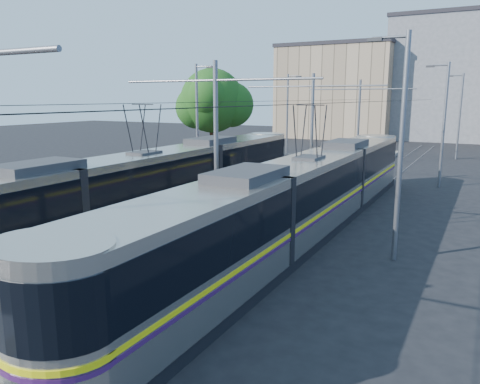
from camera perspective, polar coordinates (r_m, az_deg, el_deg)
The scene contains 13 objects.
ground at distance 14.76m, azimuth -19.36°, elevation -12.40°, with size 160.00×160.00×0.00m, color black.
platform at distance 28.45m, azimuth 6.51°, elevation -0.08°, with size 4.00×50.00×0.30m, color gray.
tactile_strip_left at distance 28.97m, azimuth 3.85°, elevation 0.49°, with size 0.70×50.00×0.01m, color gray.
tactile_strip_right at distance 27.93m, azimuth 9.28°, elevation -0.05°, with size 0.70×50.00×0.01m, color gray.
rails at distance 28.48m, azimuth 6.51°, elevation -0.35°, with size 8.71×70.00×0.03m.
tram_left at distance 21.98m, azimuth -11.41°, elevation 0.49°, with size 2.43×28.74×5.50m.
tram_right at distance 20.00m, azimuth 8.27°, elevation -0.05°, with size 2.43×28.27×5.50m.
catenary at distance 25.29m, azimuth 4.33°, elevation 8.52°, with size 9.20×70.00×7.00m.
street_lamps at distance 31.68m, azimuth 9.38°, elevation 8.37°, with size 15.18×38.22×8.00m.
shelter at distance 27.70m, azimuth 6.06°, elevation 2.43°, with size 0.97×1.19×2.27m.
tree at distance 37.66m, azimuth -2.81°, elevation 10.92°, with size 5.55×5.13×8.07m.
building_left at distance 71.85m, azimuth 12.03°, elevation 11.89°, with size 16.32×12.24×13.26m.
building_centre at distance 73.12m, azimuth 25.42°, elevation 12.37°, with size 18.36×14.28×16.65m.
Camera 1 is at (10.20, -8.95, 5.81)m, focal length 35.00 mm.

